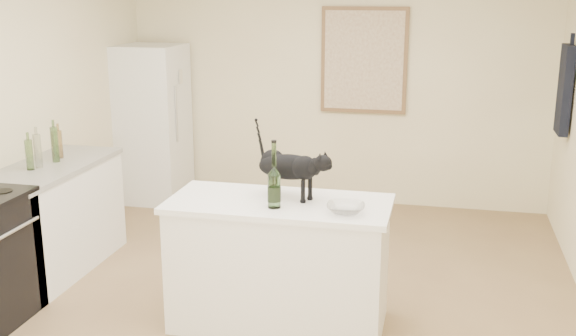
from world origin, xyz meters
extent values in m
plane|color=#94774F|center=(0.00, 0.00, 0.00)|extent=(5.50, 5.50, 0.00)
plane|color=#F4ECBD|center=(0.00, 2.75, 1.30)|extent=(4.50, 0.00, 4.50)
plane|color=#F4ECBD|center=(0.00, -2.75, 1.30)|extent=(4.50, 0.00, 4.50)
cube|color=white|center=(0.10, -0.20, 0.43)|extent=(1.44, 0.67, 0.86)
cube|color=white|center=(0.10, -0.20, 0.88)|extent=(1.50, 0.70, 0.04)
cube|color=white|center=(-1.95, 0.30, 0.43)|extent=(0.60, 1.40, 0.86)
cube|color=gray|center=(-1.95, 0.30, 0.88)|extent=(0.62, 1.44, 0.04)
cube|color=white|center=(-1.95, 2.35, 0.85)|extent=(0.68, 0.68, 1.70)
cube|color=brown|center=(0.30, 2.72, 1.55)|extent=(0.90, 0.03, 1.10)
cube|color=beige|center=(0.30, 2.70, 1.55)|extent=(0.82, 0.00, 1.02)
cube|color=black|center=(2.19, 2.05, 1.40)|extent=(0.08, 0.34, 0.80)
cylinder|color=#305B24|center=(0.10, -0.34, 1.10)|extent=(0.10, 0.10, 0.40)
imported|color=silver|center=(0.57, -0.35, 0.93)|extent=(0.26, 0.26, 0.06)
cube|color=silver|center=(-1.60, 2.38, 1.37)|extent=(0.02, 0.12, 0.15)
cylinder|color=#204D19|center=(-1.94, 0.43, 1.05)|extent=(0.06, 0.06, 0.29)
cylinder|color=brown|center=(-1.98, 0.55, 1.02)|extent=(0.06, 0.06, 0.23)
cylinder|color=#97A498|center=(-1.97, 0.23, 1.03)|extent=(0.06, 0.06, 0.27)
cylinder|color=#356121|center=(-2.00, 0.15, 1.02)|extent=(0.06, 0.06, 0.24)
camera|label=1|loc=(1.15, -4.47, 2.29)|focal=42.78mm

